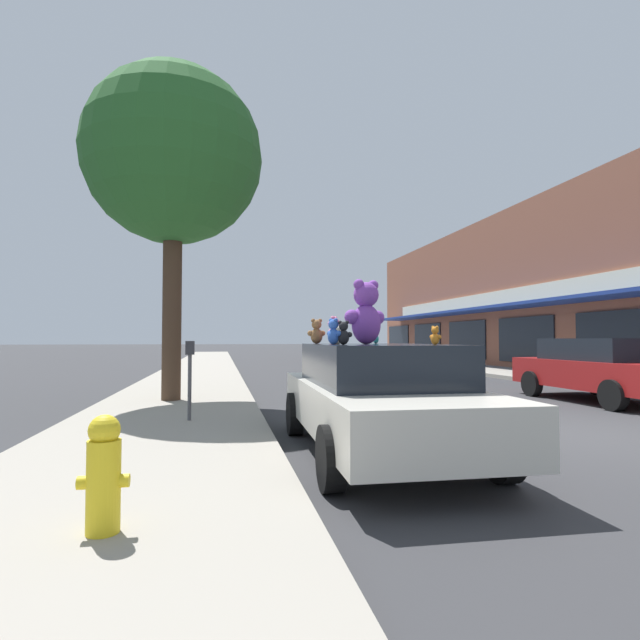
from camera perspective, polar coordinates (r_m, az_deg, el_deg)
The scene contains 15 objects.
ground_plane at distance 8.62m, azimuth 27.55°, elevation -11.55°, with size 260.00×260.00×0.00m, color #333335.
sidewalk_near at distance 6.83m, azimuth -18.90°, elevation -13.64°, with size 3.18×90.00×0.14m.
plush_art_car at distance 6.36m, azimuth 6.62°, elevation -8.53°, with size 2.04×4.61×1.37m.
teddy_bear_giant at distance 6.39m, azimuth 5.27°, elevation 0.79°, with size 0.63×0.45×0.83m.
teddy_bear_cream at distance 6.24m, azimuth 2.06°, elevation -1.75°, with size 0.18×0.12×0.24m.
teddy_bear_black at distance 5.91m, azimuth 2.71°, elevation -1.50°, with size 0.22×0.15×0.29m.
teddy_bear_orange at distance 5.84m, azimuth 13.02°, elevation -1.76°, with size 0.13×0.16×0.22m.
teddy_bear_teal at distance 7.46m, azimuth 6.38°, elevation -1.88°, with size 0.12×0.16×0.22m.
teddy_bear_brown at distance 6.90m, azimuth -0.40°, elevation -1.34°, with size 0.26×0.16×0.35m.
teddy_bear_pink at distance 6.89m, azimuth 1.59°, elevation -1.21°, with size 0.23×0.28×0.38m.
teddy_bear_blue at distance 5.93m, azimuth 1.56°, elevation -1.37°, with size 0.18×0.24×0.32m.
parked_car_far_center at distance 13.20m, azimuth 29.67°, elevation -4.78°, with size 2.09×4.27×1.45m.
street_tree at distance 11.83m, azimuth -16.38°, elevation 17.40°, with size 3.83×3.83×7.20m.
fire_hydrant at distance 3.81m, azimuth -23.49°, elevation -15.79°, with size 0.33×0.22×0.79m.
parking_meter at distance 8.32m, azimuth -14.66°, elevation -5.50°, with size 0.14×0.10×1.27m.
Camera 1 is at (-5.31, -6.63, 1.44)m, focal length 28.00 mm.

